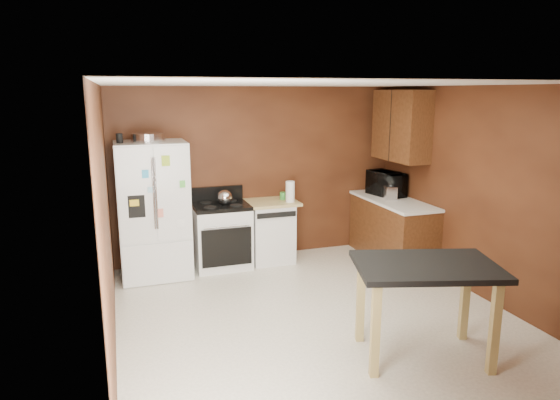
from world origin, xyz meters
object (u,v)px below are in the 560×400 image
roasting_pan (148,137)px  dishwasher (270,231)px  kettle (225,197)px  gas_range (222,235)px  green_canister (283,196)px  paper_towel (290,192)px  island (426,278)px  toaster (390,192)px  microwave (386,185)px  refrigerator (154,210)px  pen_cup (119,138)px

roasting_pan → dishwasher: 2.16m
roasting_pan → kettle: 1.30m
gas_range → dishwasher: bearing=1.9°
green_canister → gas_range: size_ratio=0.10×
paper_towel → island: (0.28, -2.90, -0.26)m
green_canister → toaster: bearing=-17.6°
toaster → paper_towel: bearing=-175.5°
toaster → microwave: microwave is taller
paper_towel → microwave: 1.50m
gas_range → dishwasher: 0.72m
microwave → island: microwave is taller
microwave → green_canister: bearing=69.4°
green_canister → microwave: bearing=-9.1°
roasting_pan → gas_range: (0.93, 0.04, -1.39)m
island → toaster: bearing=66.1°
island → microwave: bearing=66.6°
refrigerator → island: bearing=-53.7°
green_canister → toaster: size_ratio=0.42×
pen_cup → green_canister: pen_cup is taller
island → green_canister: bearing=96.0°
roasting_pan → green_canister: size_ratio=4.04×
pen_cup → toaster: (3.69, -0.28, -0.86)m
pen_cup → island: (2.54, -2.88, -1.09)m
green_canister → microwave: 1.57m
gas_range → green_canister: bearing=4.0°
pen_cup → paper_towel: bearing=0.5°
kettle → dishwasher: kettle is taller
pen_cup → island: bearing=-48.7°
green_canister → pen_cup: bearing=-175.0°
microwave → gas_range: size_ratio=0.53×
kettle → dishwasher: size_ratio=0.23×
paper_towel → refrigerator: (-1.89, 0.05, -0.14)m
roasting_pan → gas_range: bearing=2.4°
microwave → refrigerator: 3.40m
kettle → gas_range: 0.55m
pen_cup → kettle: (1.33, 0.09, -0.86)m
roasting_pan → kettle: size_ratio=2.12×
pen_cup → microwave: (3.76, -0.05, -0.80)m
toaster → refrigerator: bearing=-169.7°
pen_cup → refrigerator: 1.03m
roasting_pan → dishwasher: (1.65, 0.06, -1.40)m
paper_towel → toaster: bearing=-11.6°
refrigerator → green_canister: bearing=3.9°
roasting_pan → pen_cup: size_ratio=3.64×
roasting_pan → paper_towel: bearing=-2.1°
dishwasher → island: size_ratio=0.61×
roasting_pan → paper_towel: size_ratio=1.48×
microwave → dishwasher: bearing=71.9°
kettle → paper_towel: (0.93, -0.07, 0.03)m
green_canister → dishwasher: bearing=-169.0°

